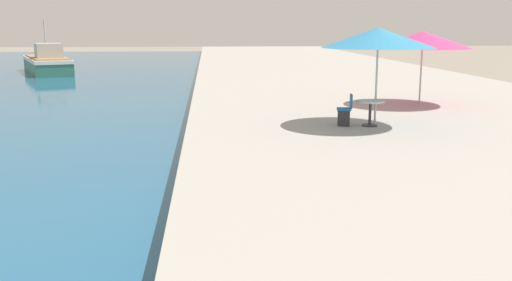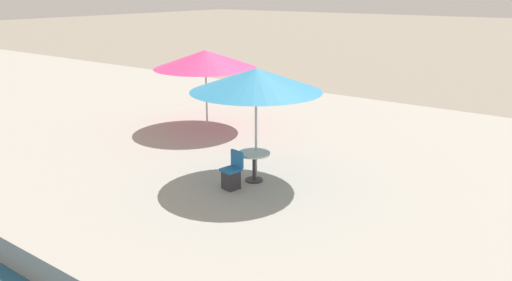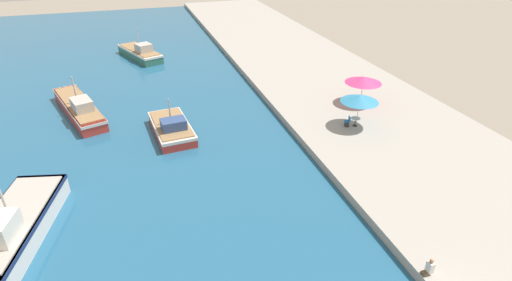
{
  "view_description": "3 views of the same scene",
  "coord_description": "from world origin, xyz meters",
  "px_view_note": "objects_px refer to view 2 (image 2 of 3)",
  "views": [
    {
      "loc": [
        0.65,
        3.06,
        3.52
      ],
      "look_at": [
        1.5,
        13.2,
        1.46
      ],
      "focal_mm": 40.0,
      "sensor_mm": 36.0,
      "label": 1
    },
    {
      "loc": [
        -4.05,
        12.03,
        5.27
      ],
      "look_at": [
        5.45,
        19.03,
        1.66
      ],
      "focal_mm": 35.0,
      "sensor_mm": 36.0,
      "label": 2
    },
    {
      "loc": [
        -12.17,
        -7.87,
        16.26
      ],
      "look_at": [
        -4.0,
        18.0,
        1.26
      ],
      "focal_mm": 28.0,
      "sensor_mm": 36.0,
      "label": 3
    }
  ],
  "objects_px": {
    "cafe_table": "(254,161)",
    "cafe_umbrella_pink": "(256,80)",
    "cafe_chair_left": "(232,176)",
    "cafe_umbrella_white": "(205,59)"
  },
  "relations": [
    {
      "from": "cafe_umbrella_pink",
      "to": "cafe_table",
      "type": "height_order",
      "value": "cafe_umbrella_pink"
    },
    {
      "from": "cafe_umbrella_pink",
      "to": "cafe_chair_left",
      "type": "bearing_deg",
      "value": 175.36
    },
    {
      "from": "cafe_umbrella_pink",
      "to": "cafe_table",
      "type": "bearing_deg",
      "value": -159.76
    },
    {
      "from": "cafe_table",
      "to": "cafe_chair_left",
      "type": "bearing_deg",
      "value": 169.39
    },
    {
      "from": "cafe_umbrella_pink",
      "to": "cafe_table",
      "type": "relative_size",
      "value": 4.01
    },
    {
      "from": "cafe_umbrella_white",
      "to": "cafe_chair_left",
      "type": "height_order",
      "value": "cafe_umbrella_white"
    },
    {
      "from": "cafe_table",
      "to": "cafe_umbrella_pink",
      "type": "bearing_deg",
      "value": 20.24
    },
    {
      "from": "cafe_table",
      "to": "cafe_chair_left",
      "type": "height_order",
      "value": "cafe_chair_left"
    },
    {
      "from": "cafe_chair_left",
      "to": "cafe_umbrella_pink",
      "type": "bearing_deg",
      "value": -84.04
    },
    {
      "from": "cafe_umbrella_pink",
      "to": "cafe_chair_left",
      "type": "relative_size",
      "value": 3.53
    }
  ]
}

